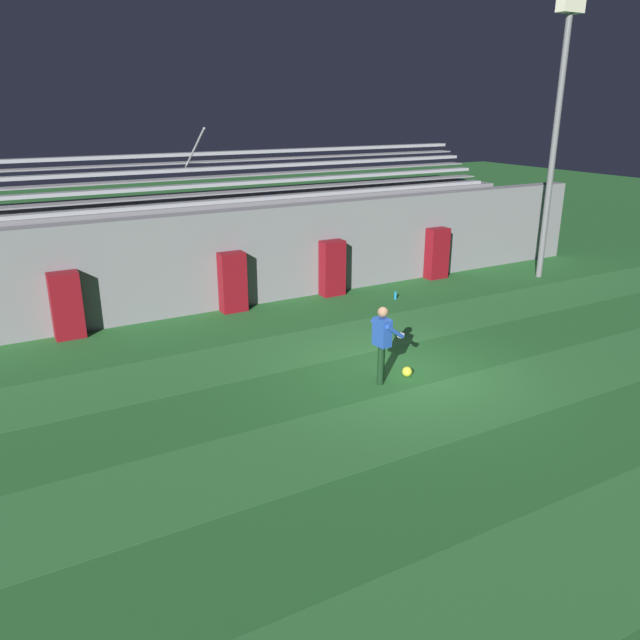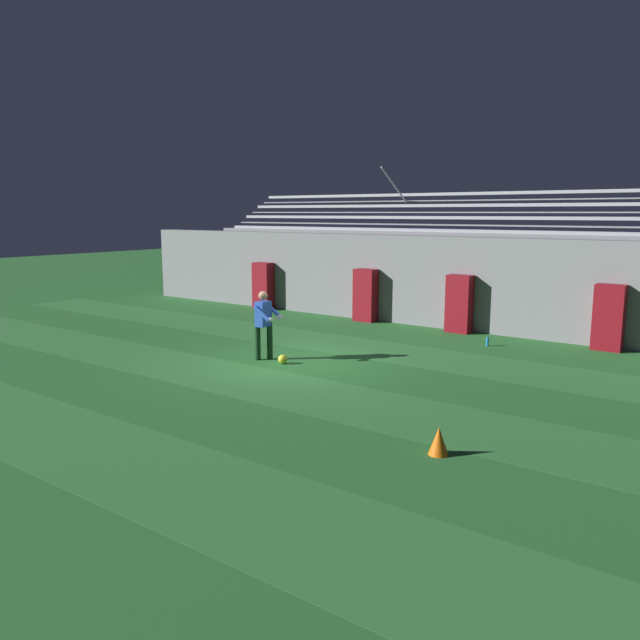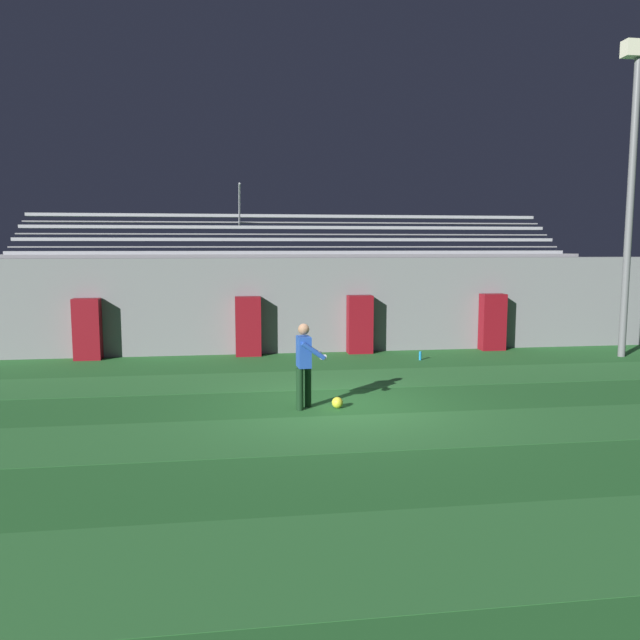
% 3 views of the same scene
% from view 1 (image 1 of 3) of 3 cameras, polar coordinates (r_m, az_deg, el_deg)
% --- Properties ---
extents(ground_plane, '(80.00, 80.00, 0.00)m').
position_cam_1_polar(ground_plane, '(13.95, 7.72, -4.80)').
color(ground_plane, '#286B2D').
extents(turf_stripe_mid, '(28.00, 2.11, 0.01)m').
position_cam_1_polar(turf_stripe_mid, '(12.72, 12.55, -7.55)').
color(turf_stripe_mid, '#337A38').
rests_on(turf_stripe_mid, ground).
extents(turf_stripe_far, '(28.00, 2.11, 0.01)m').
position_cam_1_polar(turf_stripe_far, '(15.80, 2.43, -1.70)').
color(turf_stripe_far, '#337A38').
rests_on(turf_stripe_far, ground).
extents(back_wall, '(24.00, 0.60, 2.80)m').
position_cam_1_polar(back_wall, '(18.82, -4.04, 6.12)').
color(back_wall, gray).
rests_on(back_wall, ground).
extents(padding_pillar_gate_left, '(0.73, 0.44, 1.71)m').
position_cam_1_polar(padding_pillar_gate_left, '(17.84, -7.99, 3.45)').
color(padding_pillar_gate_left, maroon).
rests_on(padding_pillar_gate_left, ground).
extents(padding_pillar_gate_right, '(0.73, 0.44, 1.71)m').
position_cam_1_polar(padding_pillar_gate_right, '(19.22, 1.13, 4.77)').
color(padding_pillar_gate_right, maroon).
rests_on(padding_pillar_gate_right, ground).
extents(padding_pillar_far_left, '(0.73, 0.44, 1.71)m').
position_cam_1_polar(padding_pillar_far_left, '(16.82, -22.17, 1.23)').
color(padding_pillar_far_left, maroon).
rests_on(padding_pillar_far_left, ground).
extents(padding_pillar_far_right, '(0.73, 0.44, 1.71)m').
position_cam_1_polar(padding_pillar_far_right, '(21.54, 10.64, 6.01)').
color(padding_pillar_far_right, maroon).
rests_on(padding_pillar_far_right, ground).
extents(bleacher_stand, '(18.00, 3.35, 5.03)m').
position_cam_1_polar(bleacher_stand, '(20.58, -6.46, 7.45)').
color(bleacher_stand, gray).
rests_on(bleacher_stand, ground).
extents(floodlight_pole, '(0.90, 0.36, 8.67)m').
position_cam_1_polar(floodlight_pole, '(22.14, 20.95, 17.43)').
color(floodlight_pole, slate).
rests_on(floodlight_pole, ground).
extents(goalkeeper, '(0.58, 0.61, 1.67)m').
position_cam_1_polar(goalkeeper, '(13.12, 5.73, -1.78)').
color(goalkeeper, '#143319').
rests_on(goalkeeper, ground).
extents(soccer_ball, '(0.22, 0.22, 0.22)m').
position_cam_1_polar(soccer_ball, '(13.74, 7.97, -4.69)').
color(soccer_ball, yellow).
rests_on(soccer_ball, ground).
extents(water_bottle, '(0.07, 0.07, 0.24)m').
position_cam_1_polar(water_bottle, '(19.09, 6.92, 2.24)').
color(water_bottle, '#1E8CD8').
rests_on(water_bottle, ground).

